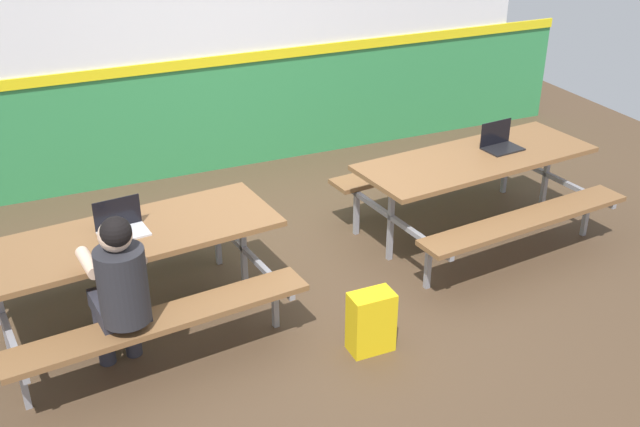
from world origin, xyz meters
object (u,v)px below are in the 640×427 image
object	(u,v)px
student_nearer	(120,285)
backpack_dark	(371,322)
picnic_table_right	(475,174)
laptop_dark	(500,143)
picnic_table_left	(128,255)
laptop_silver	(121,226)

from	to	relation	value
student_nearer	backpack_dark	world-z (taller)	student_nearer
picnic_table_right	backpack_dark	world-z (taller)	picnic_table_right
laptop_dark	backpack_dark	bearing A→B (deg)	-147.38
picnic_table_left	picnic_table_right	size ratio (longest dim) A/B	1.00
student_nearer	backpack_dark	size ratio (longest dim) A/B	2.74
student_nearer	laptop_silver	size ratio (longest dim) A/B	3.53
laptop_dark	student_nearer	bearing A→B (deg)	-166.17
backpack_dark	picnic_table_right	bearing A→B (deg)	35.42
laptop_silver	picnic_table_left	bearing A→B (deg)	-66.64
picnic_table_left	laptop_silver	xyz separation A→B (m)	(-0.02, 0.04, 0.21)
laptop_silver	picnic_table_right	bearing A→B (deg)	2.91
laptop_silver	backpack_dark	distance (m)	1.79
picnic_table_left	laptop_silver	distance (m)	0.21
laptop_silver	backpack_dark	world-z (taller)	laptop_silver
student_nearer	laptop_dark	xyz separation A→B (m)	(3.37, 0.83, 0.08)
student_nearer	laptop_dark	bearing A→B (deg)	13.83
picnic_table_right	laptop_dark	size ratio (longest dim) A/B	6.24
student_nearer	laptop_dark	size ratio (longest dim) A/B	3.53
backpack_dark	student_nearer	bearing A→B (deg)	167.71
picnic_table_right	laptop_silver	size ratio (longest dim) A/B	6.24
picnic_table_left	student_nearer	size ratio (longest dim) A/B	1.77
picnic_table_left	laptop_dark	xyz separation A→B (m)	(3.22, 0.25, 0.21)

